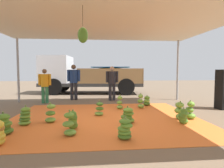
{
  "coord_description": "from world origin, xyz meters",
  "views": [
    {
      "loc": [
        -0.31,
        -5.59,
        1.42
      ],
      "look_at": [
        0.41,
        2.09,
        0.9
      ],
      "focal_mm": 29.81,
      "sensor_mm": 36.0,
      "label": 1
    }
  ],
  "objects": [
    {
      "name": "banana_bunch_13",
      "position": [
        1.45,
        1.36,
        0.26
      ],
      "size": [
        0.33,
        0.33,
        0.58
      ],
      "color": "#75A83D",
      "rests_on": "tarp_orange"
    },
    {
      "name": "speaker_stack",
      "position": [
        4.54,
        0.93,
        0.75
      ],
      "size": [
        0.58,
        0.48,
        1.49
      ],
      "color": "black",
      "rests_on": "ground"
    },
    {
      "name": "tarp_orange",
      "position": [
        0.0,
        0.0,
        0.01
      ],
      "size": [
        5.65,
        4.73,
        0.01
      ],
      "primitive_type": "cube",
      "color": "orange",
      "rests_on": "ground"
    },
    {
      "name": "banana_bunch_8",
      "position": [
        0.59,
        -0.62,
        0.21
      ],
      "size": [
        0.49,
        0.45,
        0.47
      ],
      "color": "#60932D",
      "rests_on": "tarp_orange"
    },
    {
      "name": "banana_bunch_3",
      "position": [
        0.31,
        -1.84,
        0.21
      ],
      "size": [
        0.38,
        0.38,
        0.5
      ],
      "color": "#477523",
      "rests_on": "tarp_orange"
    },
    {
      "name": "worker_0",
      "position": [
        0.54,
        3.43,
        0.98
      ],
      "size": [
        0.61,
        0.37,
        1.67
      ],
      "color": "#26262D",
      "rests_on": "ground"
    },
    {
      "name": "banana_bunch_12",
      "position": [
        2.53,
        -0.38,
        0.25
      ],
      "size": [
        0.34,
        0.34,
        0.56
      ],
      "color": "#60932D",
      "rests_on": "tarp_orange"
    },
    {
      "name": "banana_bunch_5",
      "position": [
        2.06,
        -0.87,
        0.2
      ],
      "size": [
        0.35,
        0.33,
        0.45
      ],
      "color": "#518428",
      "rests_on": "tarp_orange"
    },
    {
      "name": "tent_canopy",
      "position": [
        -0.0,
        -0.09,
        2.91
      ],
      "size": [
        8.0,
        7.0,
        3.0
      ],
      "color": "#9EA0A5",
      "rests_on": "ground"
    },
    {
      "name": "banana_bunch_2",
      "position": [
        -0.85,
        -1.06,
        0.22
      ],
      "size": [
        0.33,
        0.36,
        0.48
      ],
      "color": "#518428",
      "rests_on": "tarp_orange"
    },
    {
      "name": "worker_2",
      "position": [
        -2.53,
        2.92,
        0.89
      ],
      "size": [
        0.56,
        0.34,
        1.53
      ],
      "color": "#337A4C",
      "rests_on": "ground"
    },
    {
      "name": "banana_bunch_0",
      "position": [
        -0.16,
        0.3,
        0.21
      ],
      "size": [
        0.35,
        0.35,
        0.49
      ],
      "color": "#75A83D",
      "rests_on": "tarp_orange"
    },
    {
      "name": "banana_bunch_11",
      "position": [
        -0.88,
        -1.5,
        0.24
      ],
      "size": [
        0.38,
        0.36,
        0.56
      ],
      "color": "#6B9E38",
      "rests_on": "tarp_orange"
    },
    {
      "name": "banana_bunch_7",
      "position": [
        1.84,
        1.88,
        0.19
      ],
      "size": [
        0.41,
        0.41,
        0.44
      ],
      "color": "#477523",
      "rests_on": "tarp_orange"
    },
    {
      "name": "cargo_truck_main",
      "position": [
        -0.79,
        6.65,
        1.18
      ],
      "size": [
        6.57,
        2.85,
        2.4
      ],
      "color": "#2D2D2D",
      "rests_on": "ground"
    },
    {
      "name": "banana_bunch_4",
      "position": [
        -2.34,
        -1.3,
        0.23
      ],
      "size": [
        0.48,
        0.46,
        0.52
      ],
      "color": "#477523",
      "rests_on": "tarp_orange"
    },
    {
      "name": "banana_bunch_10",
      "position": [
        -2.14,
        -0.58,
        0.23
      ],
      "size": [
        0.39,
        0.39,
        0.53
      ],
      "color": "#6B9E38",
      "rests_on": "tarp_orange"
    },
    {
      "name": "worker_1",
      "position": [
        -1.34,
        3.77,
        1.03
      ],
      "size": [
        0.64,
        0.39,
        1.76
      ],
      "color": "#26262D",
      "rests_on": "ground"
    },
    {
      "name": "banana_bunch_14",
      "position": [
        -1.53,
        -0.37,
        0.24
      ],
      "size": [
        0.37,
        0.37,
        0.56
      ],
      "color": "#6B9E38",
      "rests_on": "tarp_orange"
    },
    {
      "name": "ground_plane",
      "position": [
        0.0,
        3.0,
        0.0
      ],
      "size": [
        40.0,
        40.0,
        0.0
      ],
      "primitive_type": "plane",
      "color": "brown"
    },
    {
      "name": "banana_bunch_1",
      "position": [
        2.19,
        -0.4,
        0.24
      ],
      "size": [
        0.36,
        0.36,
        0.54
      ],
      "color": "#75A83D",
      "rests_on": "tarp_orange"
    },
    {
      "name": "banana_bunch_9",
      "position": [
        0.63,
        1.27,
        0.23
      ],
      "size": [
        0.29,
        0.3,
        0.53
      ],
      "color": "#6B9E38",
      "rests_on": "tarp_orange"
    }
  ]
}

